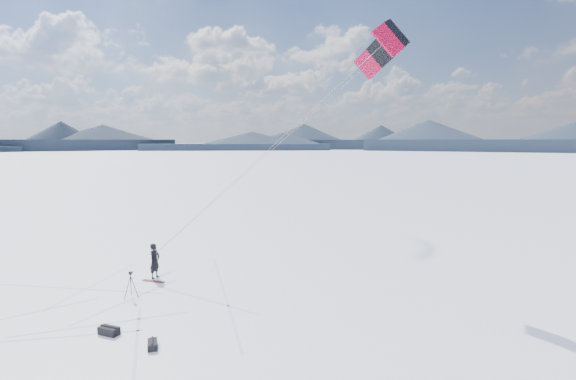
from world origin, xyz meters
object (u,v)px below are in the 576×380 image
at_px(snowkiter, 155,278).
at_px(tripod, 131,281).
at_px(gear_bag_a, 109,331).
at_px(snowboard, 154,281).
at_px(gear_bag_b, 152,344).

height_order(snowkiter, tripod, tripod).
bearing_deg(gear_bag_a, tripod, 120.11).
relative_size(snowkiter, tripod, 1.50).
relative_size(snowkiter, gear_bag_a, 2.38).
xyz_separation_m(snowboard, tripod, (0.51, -2.25, 0.82)).
relative_size(tripod, gear_bag_b, 1.77).
bearing_deg(gear_bag_a, snowkiter, 114.50).
bearing_deg(snowboard, snowkiter, 116.20).
height_order(snowboard, tripod, tripod).
bearing_deg(gear_bag_b, tripod, -169.39).
bearing_deg(tripod, gear_bag_a, -72.97).
relative_size(snowboard, gear_bag_a, 1.62).
height_order(snowkiter, gear_bag_a, snowkiter).
xyz_separation_m(snowkiter, snowboard, (0.30, -0.52, 0.02)).
xyz_separation_m(tripod, gear_bag_b, (4.24, -3.67, -0.71)).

